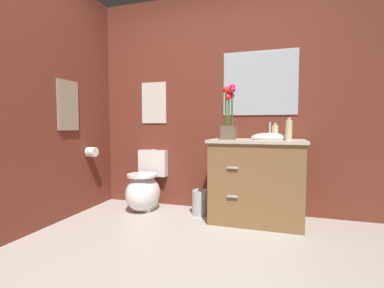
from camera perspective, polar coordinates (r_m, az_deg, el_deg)
ground_plane at (r=1.96m, az=-7.07°, el=-26.22°), size 9.46×9.46×0.00m
wall_back at (r=3.23m, az=8.35°, el=8.50°), size 4.41×0.05×2.50m
wall_left at (r=2.97m, az=-29.55°, el=8.51°), size 0.05×4.52×2.50m
toilet at (r=3.32m, az=-9.71°, el=-9.10°), size 0.38×0.59×0.69m
vanity_cabinet at (r=2.92m, az=13.19°, el=-7.14°), size 0.94×0.56×1.02m
flower_vase at (r=2.80m, az=7.64°, el=5.28°), size 0.14×0.14×0.56m
soap_bottle at (r=2.75m, az=19.36°, el=2.76°), size 0.06×0.06×0.21m
lotion_bottle at (r=2.84m, az=16.76°, el=2.35°), size 0.06×0.06×0.17m
trash_bin at (r=3.12m, az=1.70°, el=-11.91°), size 0.18×0.18×0.27m
wall_poster at (r=3.50m, az=-7.87°, el=8.40°), size 0.32×0.01×0.50m
wall_mirror at (r=3.19m, az=13.80°, el=12.12°), size 0.80×0.01×0.70m
hanging_towel at (r=3.20m, az=-24.23°, el=7.26°), size 0.03×0.28×0.52m
toilet_paper_roll at (r=3.40m, az=-19.99°, el=-1.54°), size 0.11×0.11×0.11m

